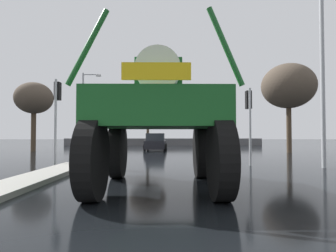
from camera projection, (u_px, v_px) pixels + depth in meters
ground_plane at (158, 154)px, 19.72m from camera, size 120.00×120.00×0.00m
median_island at (15, 185)px, 7.43m from camera, size 1.23×10.58×0.15m
oversize_sprayer at (158, 118)px, 7.60m from camera, size 3.80×5.04×4.15m
sedan_ahead at (155, 142)px, 24.65m from camera, size 1.97×4.14×1.52m
traffic_signal_near_left at (56, 103)px, 12.84m from camera, size 0.24×0.54×3.97m
traffic_signal_near_right at (248, 109)px, 12.86m from camera, size 0.24×0.54×3.56m
streetlight_near_right at (324, 52)px, 11.95m from camera, size 1.55×0.24×9.15m
streetlight_far_left at (84, 106)px, 27.65m from camera, size 1.89×0.24×7.57m
bare_tree_left at (33, 99)px, 23.07m from camera, size 3.07×3.07×5.76m
bare_tree_right at (288, 86)px, 21.94m from camera, size 4.16×4.16×7.03m
bare_tree_far_center at (147, 94)px, 32.81m from camera, size 4.38×4.38×8.04m
roadside_barrier at (162, 142)px, 35.17m from camera, size 25.10×0.24×0.90m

